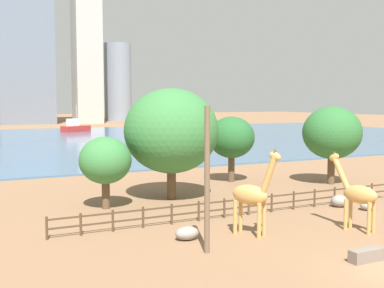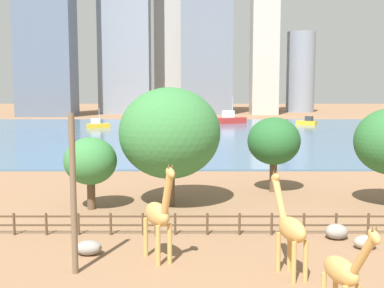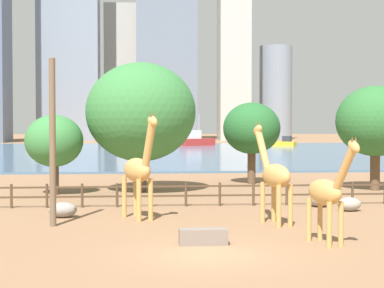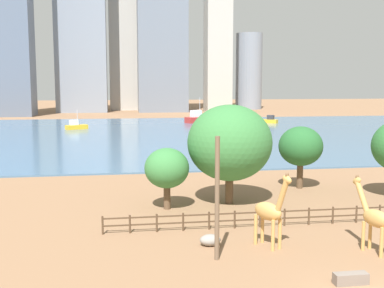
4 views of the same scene
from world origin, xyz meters
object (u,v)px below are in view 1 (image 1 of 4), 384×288
at_px(giraffe_tall, 252,195).
at_px(feeding_trough, 366,255).
at_px(boat_tug, 75,127).
at_px(boulder_small, 368,205).
at_px(tree_center_broad, 171,131).
at_px(boulder_by_pole, 187,233).
at_px(giraffe_companion, 357,194).
at_px(tree_right_tall, 332,133).
at_px(tree_left_small, 105,161).
at_px(boat_sailboat, 150,128).
at_px(boulder_near_fence, 340,201).
at_px(utility_pole, 207,180).
at_px(tree_left_large, 232,138).

bearing_deg(giraffe_tall, feeding_trough, -6.17).
xyz_separation_m(giraffe_tall, boat_tug, (11.14, 94.87, -1.05)).
xyz_separation_m(boulder_small, tree_center_broad, (-10.81, 9.59, 4.96)).
bearing_deg(boulder_by_pole, giraffe_companion, -15.63).
relative_size(boulder_by_pole, boat_tug, 0.18).
bearing_deg(tree_center_broad, giraffe_companion, -65.53).
bearing_deg(giraffe_companion, tree_right_tall, -54.60).
relative_size(tree_left_small, boat_sailboat, 1.07).
relative_size(boulder_small, boat_sailboat, 0.26).
bearing_deg(boat_tug, boulder_by_pole, -127.21).
distance_m(boulder_near_fence, boat_tug, 91.36).
height_order(utility_pole, boat_tug, utility_pole).
bearing_deg(giraffe_tall, giraffe_companion, 45.13).
xyz_separation_m(boulder_by_pole, boat_tug, (14.81, 93.98, 0.93)).
relative_size(utility_pole, boat_sailboat, 1.55).
bearing_deg(boulder_near_fence, tree_right_tall, 51.33).
distance_m(giraffe_tall, giraffe_companion, 6.35).
bearing_deg(giraffe_tall, tree_right_tall, 97.06).
relative_size(boulder_small, boat_tug, 0.16).
xyz_separation_m(utility_pole, boulder_near_fence, (13.58, 5.12, -3.26)).
height_order(giraffe_tall, giraffe_companion, giraffe_tall).
height_order(boulder_near_fence, boat_sailboat, boat_sailboat).
height_order(giraffe_companion, tree_left_large, tree_left_large).
height_order(utility_pole, feeding_trough, utility_pole).
bearing_deg(boulder_near_fence, giraffe_tall, -160.28).
xyz_separation_m(boulder_by_pole, tree_left_small, (-1.83, 9.51, 3.05)).
bearing_deg(boulder_small, giraffe_tall, -170.40).
xyz_separation_m(giraffe_companion, tree_right_tall, (9.92, 13.07, 2.52)).
height_order(boulder_by_pole, boat_sailboat, boat_sailboat).
xyz_separation_m(giraffe_companion, tree_center_broad, (-6.04, 13.27, 3.12)).
relative_size(tree_right_tall, tree_left_small, 1.40).
bearing_deg(tree_left_small, tree_right_tall, 2.21).
distance_m(utility_pole, boulder_small, 15.36).
distance_m(giraffe_companion, tree_left_large, 18.44).
distance_m(feeding_trough, tree_right_tall, 22.44).
xyz_separation_m(boulder_by_pole, feeding_trough, (6.12, -7.00, -0.07)).
distance_m(boulder_by_pole, tree_left_small, 10.16).
bearing_deg(utility_pole, giraffe_companion, -1.42).
relative_size(boulder_near_fence, boulder_small, 1.06).
height_order(boulder_near_fence, boulder_small, boulder_near_fence).
relative_size(tree_center_broad, boat_tug, 1.12).
xyz_separation_m(tree_left_large, boat_tug, (2.76, 78.52, -2.89)).
relative_size(boulder_small, feeding_trough, 0.68).
bearing_deg(boulder_by_pole, tree_right_tall, 27.75).
bearing_deg(tree_center_broad, tree_right_tall, -0.73).
bearing_deg(boulder_small, boulder_near_fence, 121.10).
xyz_separation_m(giraffe_companion, boulder_small, (4.78, 3.68, -1.84)).
xyz_separation_m(boulder_near_fence, boulder_small, (1.02, -1.69, -0.08)).
xyz_separation_m(utility_pole, tree_left_large, (12.13, 17.94, 0.50)).
bearing_deg(boulder_by_pole, boat_tug, 81.05).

